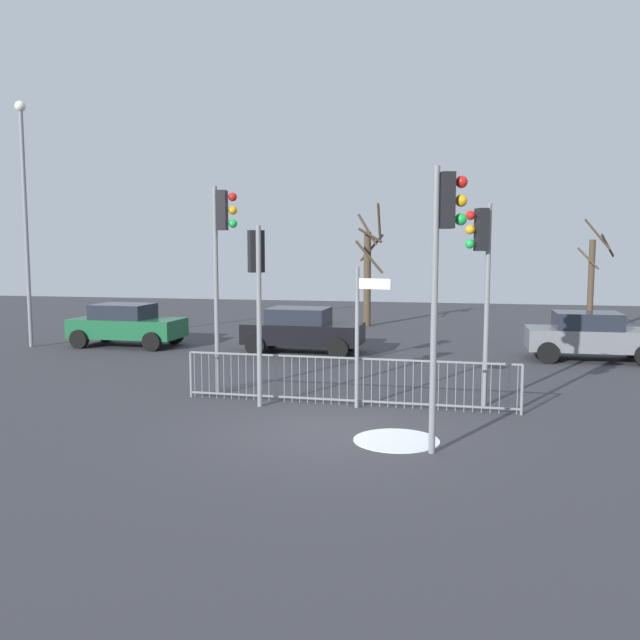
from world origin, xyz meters
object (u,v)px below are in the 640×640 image
at_px(car_black_mid, 302,329).
at_px(traffic_light_foreground_left, 444,245).
at_px(street_lamp, 25,202).
at_px(bare_tree_centre, 592,284).
at_px(car_grey_near, 590,335).
at_px(car_green_trailing, 127,324).
at_px(traffic_light_mid_right, 257,274).
at_px(traffic_light_rear_right, 221,243).
at_px(direction_sign_post, 360,330).
at_px(bare_tree_left, 368,272).
at_px(traffic_light_mid_left, 482,259).

bearing_deg(car_black_mid, traffic_light_foreground_left, -62.54).
xyz_separation_m(street_lamp, bare_tree_centre, (19.39, 6.60, -2.89)).
bearing_deg(car_grey_near, car_green_trailing, -179.34).
bearing_deg(traffic_light_mid_right, traffic_light_rear_right, 106.88).
bearing_deg(car_green_trailing, car_black_mid, -0.31).
bearing_deg(traffic_light_foreground_left, car_grey_near, 139.85).
relative_size(car_green_trailing, bare_tree_centre, 0.86).
bearing_deg(traffic_light_rear_right, street_lamp, -129.94).
height_order(direction_sign_post, bare_tree_left, bare_tree_left).
height_order(traffic_light_foreground_left, bare_tree_centre, traffic_light_foreground_left).
xyz_separation_m(car_grey_near, car_black_mid, (-8.91, -0.35, 0.00)).
xyz_separation_m(traffic_light_mid_right, car_green_trailing, (-7.02, 7.56, -2.09)).
bearing_deg(bare_tree_left, traffic_light_mid_left, -73.14).
bearing_deg(traffic_light_rear_right, car_grey_near, 118.93).
bearing_deg(car_black_mid, car_green_trailing, -179.78).
height_order(car_green_trailing, bare_tree_left, bare_tree_left).
height_order(car_black_mid, street_lamp, street_lamp).
height_order(direction_sign_post, car_black_mid, direction_sign_post).
xyz_separation_m(car_black_mid, bare_tree_centre, (9.90, 6.02, 1.28)).
xyz_separation_m(traffic_light_mid_left, bare_tree_centre, (4.47, 12.48, -1.15)).
height_order(car_green_trailing, street_lamp, street_lamp).
height_order(car_black_mid, bare_tree_centre, bare_tree_centre).
bearing_deg(bare_tree_centre, car_grey_near, -99.87).
xyz_separation_m(car_green_trailing, bare_tree_centre, (16.22, 5.79, 1.28)).
xyz_separation_m(traffic_light_mid_right, direction_sign_post, (2.22, 0.17, -1.16)).
relative_size(traffic_light_rear_right, car_green_trailing, 1.25).
bearing_deg(traffic_light_rear_right, bare_tree_left, 166.83).
height_order(direction_sign_post, car_grey_near, direction_sign_post).
distance_m(traffic_light_mid_right, car_black_mid, 7.65).
bearing_deg(traffic_light_rear_right, bare_tree_centre, 133.27).
xyz_separation_m(traffic_light_mid_left, bare_tree_left, (-4.33, 14.27, -0.82)).
distance_m(traffic_light_rear_right, bare_tree_left, 14.38).
relative_size(traffic_light_foreground_left, car_green_trailing, 1.23).
height_order(traffic_light_foreground_left, direction_sign_post, traffic_light_foreground_left).
bearing_deg(traffic_light_mid_left, car_green_trailing, 40.36).
bearing_deg(car_grey_near, traffic_light_rear_right, -143.70).
xyz_separation_m(traffic_light_mid_left, direction_sign_post, (-2.50, -0.70, -1.50)).
bearing_deg(direction_sign_post, traffic_light_foreground_left, -44.10).
bearing_deg(car_green_trailing, street_lamp, -163.94).
height_order(traffic_light_mid_left, street_lamp, street_lamp).
height_order(traffic_light_rear_right, bare_tree_left, bare_tree_left).
bearing_deg(car_black_mid, bare_tree_centre, 33.62).
height_order(traffic_light_foreground_left, bare_tree_left, bare_tree_left).
height_order(traffic_light_rear_right, street_lamp, street_lamp).
bearing_deg(direction_sign_post, street_lamp, 166.22).
distance_m(traffic_light_mid_left, direction_sign_post, 3.00).
distance_m(traffic_light_mid_right, car_green_trailing, 10.53).
xyz_separation_m(traffic_light_mid_right, traffic_light_mid_left, (4.72, 0.87, 0.34)).
xyz_separation_m(traffic_light_foreground_left, bare_tree_centre, (5.18, 16.07, -1.43)).
height_order(traffic_light_mid_right, direction_sign_post, traffic_light_mid_right).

